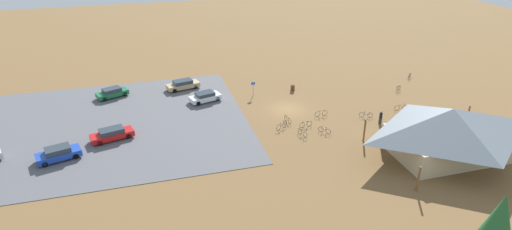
{
  "coord_description": "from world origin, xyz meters",
  "views": [
    {
      "loc": [
        18.22,
        48.63,
        23.98
      ],
      "look_at": [
        5.22,
        2.99,
        1.2
      ],
      "focal_mm": 29.95,
      "sensor_mm": 36.0,
      "label": 1
    }
  ],
  "objects": [
    {
      "name": "ground",
      "position": [
        0.0,
        0.0,
        0.0
      ],
      "size": [
        160.0,
        160.0,
        0.0
      ],
      "primitive_type": "plane",
      "color": "brown",
      "rests_on": "ground"
    },
    {
      "name": "parking_lot_asphalt",
      "position": [
        23.86,
        -1.48,
        0.03
      ],
      "size": [
        35.57,
        28.06,
        0.05
      ],
      "primitive_type": "cube",
      "color": "#56565B",
      "rests_on": "ground"
    },
    {
      "name": "bike_pavilion",
      "position": [
        -12.6,
        15.6,
        3.07
      ],
      "size": [
        14.56,
        10.65,
        5.38
      ],
      "color": "#C6B28E",
      "rests_on": "ground"
    },
    {
      "name": "trash_bin",
      "position": [
        -2.95,
        -5.95,
        0.45
      ],
      "size": [
        0.6,
        0.6,
        0.9
      ],
      "primitive_type": "cylinder",
      "color": "brown",
      "rests_on": "ground"
    },
    {
      "name": "lot_sign",
      "position": [
        3.17,
        -5.67,
        1.41
      ],
      "size": [
        0.56,
        0.08,
        2.2
      ],
      "color": "#99999E",
      "rests_on": "ground"
    },
    {
      "name": "pine_east",
      "position": [
        -2.82,
        31.95,
        5.24
      ],
      "size": [
        3.37,
        3.37,
        7.99
      ],
      "color": "brown",
      "rests_on": "ground"
    },
    {
      "name": "bicycle_blue_mid_cluster",
      "position": [
        -17.85,
        -1.59,
        0.37
      ],
      "size": [
        1.38,
        0.98,
        0.86
      ],
      "color": "black",
      "rests_on": "ground"
    },
    {
      "name": "bicycle_purple_trailside",
      "position": [
        -1.98,
        7.56,
        0.36
      ],
      "size": [
        1.09,
        1.26,
        0.8
      ],
      "color": "black",
      "rests_on": "ground"
    },
    {
      "name": "bicycle_yellow_edge_south",
      "position": [
        -3.43,
        3.24,
        0.39
      ],
      "size": [
        1.76,
        0.48,
        0.83
      ],
      "color": "black",
      "rests_on": "ground"
    },
    {
      "name": "bicycle_orange_near_porch",
      "position": [
        1.29,
        3.72,
        0.37
      ],
      "size": [
        0.48,
        1.66,
        0.86
      ],
      "color": "black",
      "rests_on": "ground"
    },
    {
      "name": "bicycle_red_by_bin",
      "position": [
        -22.52,
        -5.72,
        0.36
      ],
      "size": [
        1.26,
        1.18,
        0.8
      ],
      "color": "black",
      "rests_on": "ground"
    },
    {
      "name": "bicycle_silver_near_sign",
      "position": [
        -14.35,
        4.48,
        0.39
      ],
      "size": [
        1.78,
        0.48,
        0.88
      ],
      "color": "black",
      "rests_on": "ground"
    },
    {
      "name": "bicycle_teal_yard_left",
      "position": [
        -0.39,
        5.54,
        0.38
      ],
      "size": [
        1.72,
        0.48,
        0.81
      ],
      "color": "black",
      "rests_on": "ground"
    },
    {
      "name": "bicycle_black_yard_front",
      "position": [
        2.61,
        5.19,
        0.4
      ],
      "size": [
        1.62,
        0.96,
        0.89
      ],
      "color": "black",
      "rests_on": "ground"
    },
    {
      "name": "bicycle_green_lone_east",
      "position": [
        -14.73,
        7.04,
        0.37
      ],
      "size": [
        1.68,
        0.65,
        0.8
      ],
      "color": "black",
      "rests_on": "ground"
    },
    {
      "name": "bicycle_white_lone_west",
      "position": [
        0.83,
        7.56,
        0.39
      ],
      "size": [
        0.63,
        1.65,
        0.86
      ],
      "color": "black",
      "rests_on": "ground"
    },
    {
      "name": "bicycle_blue_front_row",
      "position": [
        -8.85,
        5.1,
        0.36
      ],
      "size": [
        1.63,
        0.73,
        0.78
      ],
      "color": "black",
      "rests_on": "ground"
    },
    {
      "name": "car_red_inner_stall",
      "position": [
        22.32,
        2.37,
        0.73
      ],
      "size": [
        5.07,
        2.94,
        1.36
      ],
      "color": "red",
      "rests_on": "parking_lot_asphalt"
    },
    {
      "name": "car_white_far_end",
      "position": [
        10.12,
        -5.52,
        0.72
      ],
      "size": [
        4.66,
        2.98,
        1.34
      ],
      "color": "white",
      "rests_on": "parking_lot_asphalt"
    },
    {
      "name": "car_green_mid_lot",
      "position": [
        22.53,
        -10.64,
        0.72
      ],
      "size": [
        4.64,
        3.29,
        1.33
      ],
      "color": "#1E6B3D",
      "rests_on": "parking_lot_asphalt"
    },
    {
      "name": "car_blue_front_row",
      "position": [
        27.69,
        5.45,
        0.77
      ],
      "size": [
        4.78,
        3.02,
        1.44
      ],
      "color": "#1E42B2",
      "rests_on": "parking_lot_asphalt"
    },
    {
      "name": "car_tan_aisle_side",
      "position": [
        12.49,
        -10.92,
        0.73
      ],
      "size": [
        5.06,
        2.86,
        1.37
      ],
      "color": "tan",
      "rests_on": "parking_lot_asphalt"
    },
    {
      "name": "visitor_by_pavilion",
      "position": [
        -9.67,
        7.19,
        0.91
      ],
      "size": [
        0.36,
        0.36,
        1.74
      ],
      "color": "#2D3347",
      "rests_on": "ground"
    }
  ]
}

